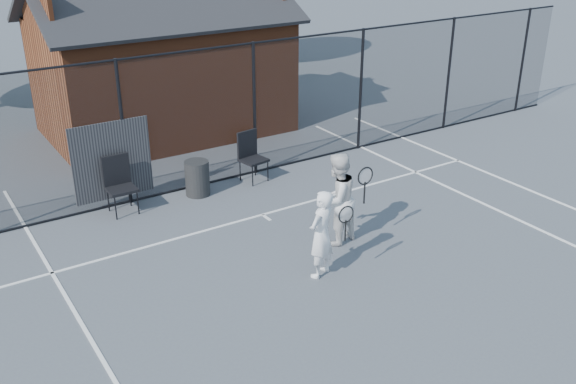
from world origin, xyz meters
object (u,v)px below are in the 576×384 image
chair_left (121,187)px  waste_bin (197,178)px  clubhouse (163,72)px  player_front (321,234)px  chair_right (254,158)px  player_back (337,199)px

chair_left → waste_bin: 1.65m
waste_bin → clubhouse: bearing=75.3°
clubhouse → player_front: clubhouse is taller
player_front → waste_bin: bearing=94.4°
clubhouse → chair_left: bearing=-122.4°
chair_right → waste_bin: chair_right is taller
chair_right → waste_bin: (-1.38, 0.00, -0.17)m
player_front → player_back: size_ratio=0.89×
waste_bin → player_back: bearing=-69.7°
chair_right → player_back: bearing=-102.4°
chair_left → player_back: bearing=-48.8°
player_back → player_front: bearing=-138.6°
clubhouse → player_front: 8.55m
player_front → waste_bin: (-0.31, 4.07, -0.39)m
player_front → player_back: (0.90, 0.79, 0.09)m
chair_left → chair_right: chair_left is taller
chair_left → waste_bin: chair_left is taller
clubhouse → player_front: size_ratio=4.26×
clubhouse → chair_left: 5.31m
player_back → waste_bin: (-1.21, 3.27, -0.48)m
player_back → waste_bin: size_ratio=2.28×
waste_bin → chair_left: bearing=180.0°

